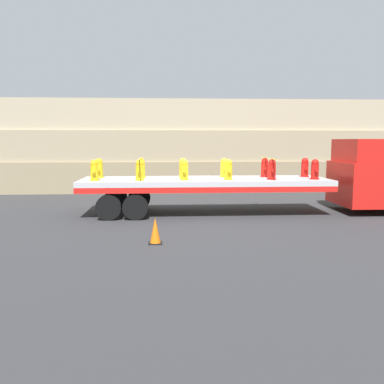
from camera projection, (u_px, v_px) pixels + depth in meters
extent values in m
plane|color=#2D2D30|center=(205.00, 213.00, 16.17)|extent=(120.00, 120.00, 0.00)
cube|color=gray|center=(192.00, 175.00, 23.67)|extent=(60.00, 3.00, 1.63)
cube|color=tan|center=(192.00, 146.00, 23.62)|extent=(60.00, 3.00, 1.63)
cube|color=tan|center=(191.00, 116.00, 23.57)|extent=(60.00, 3.00, 1.63)
cube|color=red|center=(372.00, 183.00, 16.45)|extent=(2.69, 2.58, 1.64)
cube|color=red|center=(367.00, 151.00, 16.28)|extent=(1.88, 2.37, 0.87)
cylinder|color=black|center=(369.00, 194.00, 17.77)|extent=(1.02, 0.28, 1.02)
cube|color=#B2B2B7|center=(205.00, 181.00, 16.02)|extent=(9.19, 2.57, 0.19)
cube|color=red|center=(208.00, 190.00, 14.81)|extent=(9.19, 0.08, 0.20)
cube|color=red|center=(202.00, 183.00, 17.28)|extent=(9.19, 0.08, 0.20)
cylinder|color=black|center=(135.00, 207.00, 14.78)|extent=(0.88, 0.30, 0.88)
cylinder|color=black|center=(139.00, 198.00, 17.13)|extent=(0.88, 0.30, 0.88)
cylinder|color=black|center=(109.00, 207.00, 14.72)|extent=(0.88, 0.30, 0.88)
cylinder|color=black|center=(116.00, 198.00, 17.07)|extent=(0.88, 0.30, 0.88)
cylinder|color=gold|center=(95.00, 180.00, 15.19)|extent=(0.35, 0.35, 0.03)
cylinder|color=gold|center=(94.00, 173.00, 15.16)|extent=(0.28, 0.28, 0.55)
sphere|color=gold|center=(94.00, 163.00, 15.12)|extent=(0.27, 0.27, 0.27)
cylinder|color=gold|center=(93.00, 171.00, 14.95)|extent=(0.13, 0.13, 0.13)
cylinder|color=gold|center=(95.00, 171.00, 15.36)|extent=(0.13, 0.13, 0.13)
cylinder|color=gold|center=(99.00, 177.00, 16.31)|extent=(0.35, 0.35, 0.03)
cylinder|color=gold|center=(99.00, 171.00, 16.28)|extent=(0.28, 0.28, 0.55)
sphere|color=gold|center=(99.00, 162.00, 16.24)|extent=(0.27, 0.27, 0.27)
cylinder|color=gold|center=(98.00, 169.00, 16.07)|extent=(0.13, 0.13, 0.13)
cylinder|color=gold|center=(100.00, 169.00, 16.48)|extent=(0.13, 0.13, 0.13)
cylinder|color=gold|center=(140.00, 180.00, 15.30)|extent=(0.35, 0.35, 0.03)
cylinder|color=gold|center=(140.00, 173.00, 15.26)|extent=(0.28, 0.28, 0.55)
sphere|color=gold|center=(140.00, 163.00, 15.22)|extent=(0.27, 0.27, 0.27)
cylinder|color=gold|center=(139.00, 171.00, 15.05)|extent=(0.13, 0.13, 0.13)
cylinder|color=gold|center=(140.00, 170.00, 15.46)|extent=(0.13, 0.13, 0.13)
cylinder|color=gold|center=(141.00, 177.00, 16.42)|extent=(0.35, 0.35, 0.03)
cylinder|color=gold|center=(141.00, 170.00, 16.38)|extent=(0.28, 0.28, 0.55)
sphere|color=gold|center=(141.00, 162.00, 16.34)|extent=(0.27, 0.27, 0.27)
cylinder|color=gold|center=(141.00, 169.00, 16.17)|extent=(0.13, 0.13, 0.13)
cylinder|color=gold|center=(142.00, 168.00, 16.58)|extent=(0.13, 0.13, 0.13)
cylinder|color=gold|center=(184.00, 180.00, 15.40)|extent=(0.35, 0.35, 0.03)
cylinder|color=gold|center=(184.00, 172.00, 15.37)|extent=(0.28, 0.28, 0.55)
sphere|color=gold|center=(184.00, 163.00, 15.33)|extent=(0.27, 0.27, 0.27)
cylinder|color=gold|center=(185.00, 171.00, 15.16)|extent=(0.13, 0.13, 0.13)
cylinder|color=gold|center=(184.00, 170.00, 15.56)|extent=(0.13, 0.13, 0.13)
cylinder|color=gold|center=(183.00, 177.00, 16.52)|extent=(0.35, 0.35, 0.03)
cylinder|color=gold|center=(183.00, 170.00, 16.49)|extent=(0.28, 0.28, 0.55)
sphere|color=gold|center=(183.00, 162.00, 16.45)|extent=(0.27, 0.27, 0.27)
cylinder|color=gold|center=(183.00, 169.00, 16.28)|extent=(0.13, 0.13, 0.13)
cylinder|color=gold|center=(183.00, 168.00, 16.68)|extent=(0.13, 0.13, 0.13)
cylinder|color=gold|center=(228.00, 179.00, 15.50)|extent=(0.35, 0.35, 0.03)
cylinder|color=gold|center=(228.00, 172.00, 15.47)|extent=(0.28, 0.28, 0.55)
sphere|color=gold|center=(228.00, 163.00, 15.43)|extent=(0.27, 0.27, 0.27)
cylinder|color=gold|center=(229.00, 171.00, 15.26)|extent=(0.13, 0.13, 0.13)
cylinder|color=gold|center=(228.00, 170.00, 15.66)|extent=(0.13, 0.13, 0.13)
cylinder|color=gold|center=(224.00, 177.00, 16.62)|extent=(0.35, 0.35, 0.03)
cylinder|color=gold|center=(224.00, 170.00, 16.59)|extent=(0.28, 0.28, 0.55)
sphere|color=gold|center=(224.00, 161.00, 16.55)|extent=(0.27, 0.27, 0.27)
cylinder|color=gold|center=(225.00, 169.00, 16.38)|extent=(0.13, 0.13, 0.13)
cylinder|color=gold|center=(223.00, 168.00, 16.78)|extent=(0.13, 0.13, 0.13)
cylinder|color=red|center=(272.00, 179.00, 15.60)|extent=(0.35, 0.35, 0.03)
cylinder|color=red|center=(272.00, 172.00, 15.57)|extent=(0.28, 0.28, 0.55)
sphere|color=red|center=(272.00, 163.00, 15.53)|extent=(0.27, 0.27, 0.27)
cylinder|color=red|center=(273.00, 171.00, 15.36)|extent=(0.13, 0.13, 0.13)
cylinder|color=red|center=(270.00, 170.00, 15.76)|extent=(0.13, 0.13, 0.13)
cylinder|color=red|center=(264.00, 177.00, 16.72)|extent=(0.35, 0.35, 0.03)
cylinder|color=red|center=(265.00, 170.00, 16.69)|extent=(0.28, 0.28, 0.55)
sphere|color=red|center=(265.00, 161.00, 16.65)|extent=(0.27, 0.27, 0.27)
cylinder|color=red|center=(266.00, 169.00, 16.48)|extent=(0.13, 0.13, 0.13)
cylinder|color=red|center=(263.00, 168.00, 16.89)|extent=(0.13, 0.13, 0.13)
cylinder|color=red|center=(315.00, 179.00, 15.70)|extent=(0.35, 0.35, 0.03)
cylinder|color=red|center=(315.00, 172.00, 15.67)|extent=(0.28, 0.28, 0.55)
sphere|color=red|center=(315.00, 163.00, 15.63)|extent=(0.27, 0.27, 0.27)
cylinder|color=red|center=(317.00, 170.00, 15.46)|extent=(0.13, 0.13, 0.13)
cylinder|color=red|center=(313.00, 170.00, 15.87)|extent=(0.13, 0.13, 0.13)
cylinder|color=red|center=(305.00, 176.00, 16.82)|extent=(0.35, 0.35, 0.03)
cylinder|color=red|center=(305.00, 170.00, 16.79)|extent=(0.28, 0.28, 0.55)
sphere|color=red|center=(305.00, 161.00, 16.75)|extent=(0.27, 0.27, 0.27)
cylinder|color=red|center=(306.00, 168.00, 16.58)|extent=(0.13, 0.13, 0.13)
cylinder|color=red|center=(303.00, 168.00, 16.99)|extent=(0.13, 0.13, 0.13)
cube|color=yellow|center=(140.00, 159.00, 15.77)|extent=(0.05, 2.77, 0.01)
cube|color=yellow|center=(268.00, 158.00, 16.07)|extent=(0.05, 2.77, 0.01)
cube|color=black|center=(155.00, 243.00, 11.40)|extent=(0.37, 0.37, 0.03)
cone|color=orange|center=(155.00, 230.00, 11.36)|extent=(0.29, 0.29, 0.67)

